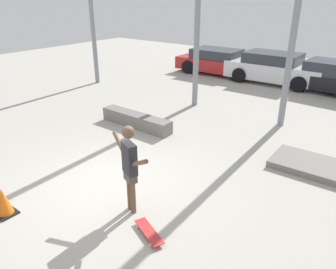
# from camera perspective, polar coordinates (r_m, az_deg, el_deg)

# --- Properties ---
(ground_plane) EXTENTS (36.00, 36.00, 0.00)m
(ground_plane) POSITION_cam_1_polar(r_m,az_deg,el_deg) (7.38, -9.78, -8.75)
(ground_plane) COLOR #B2ADA3
(skateboarder) EXTENTS (1.34, 0.61, 1.77)m
(skateboarder) POSITION_cam_1_polar(r_m,az_deg,el_deg) (6.04, -6.68, -5.12)
(skateboarder) COLOR brown
(skateboarder) RESTS_ON ground_plane
(skateboard) EXTENTS (0.81, 0.50, 0.08)m
(skateboard) POSITION_cam_1_polar(r_m,az_deg,el_deg) (5.97, -3.34, -16.56)
(skateboard) COLOR red
(skateboard) RESTS_ON ground_plane
(grind_box) EXTENTS (2.57, 0.48, 0.41)m
(grind_box) POSITION_cam_1_polar(r_m,az_deg,el_deg) (10.33, -5.56, 2.49)
(grind_box) COLOR slate
(grind_box) RESTS_ON ground_plane
(manual_pad) EXTENTS (2.94, 1.24, 0.16)m
(manual_pad) POSITION_cam_1_polar(r_m,az_deg,el_deg) (8.56, 27.28, -5.83)
(manual_pad) COLOR slate
(manual_pad) RESTS_ON ground_plane
(parked_car_red) EXTENTS (4.34, 2.00, 1.25)m
(parked_car_red) POSITION_cam_1_polar(r_m,az_deg,el_deg) (17.35, 8.76, 12.42)
(parked_car_red) COLOR red
(parked_car_red) RESTS_ON ground_plane
(parked_car_white) EXTENTS (4.41, 2.00, 1.37)m
(parked_car_white) POSITION_cam_1_polar(r_m,az_deg,el_deg) (16.12, 18.06, 10.91)
(parked_car_white) COLOR white
(parked_car_white) RESTS_ON ground_plane
(traffic_cone) EXTENTS (0.36, 0.36, 0.57)m
(traffic_cone) POSITION_cam_1_polar(r_m,az_deg,el_deg) (7.01, -26.70, -10.44)
(traffic_cone) COLOR black
(traffic_cone) RESTS_ON ground_plane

